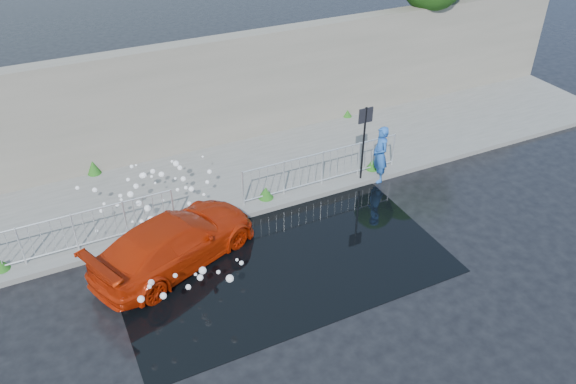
% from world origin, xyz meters
% --- Properties ---
extents(ground, '(90.00, 90.00, 0.00)m').
position_xyz_m(ground, '(0.00, 0.00, 0.00)').
color(ground, black).
rests_on(ground, ground).
extents(pavement, '(30.00, 4.00, 0.15)m').
position_xyz_m(pavement, '(0.00, 5.00, 0.07)').
color(pavement, slate).
rests_on(pavement, ground).
extents(curb, '(30.00, 0.25, 0.16)m').
position_xyz_m(curb, '(0.00, 3.00, 0.08)').
color(curb, slate).
rests_on(curb, ground).
extents(retaining_wall, '(30.00, 0.60, 3.50)m').
position_xyz_m(retaining_wall, '(0.00, 7.20, 1.90)').
color(retaining_wall, slate).
rests_on(retaining_wall, pavement).
extents(puddle, '(8.00, 5.00, 0.01)m').
position_xyz_m(puddle, '(0.50, 1.00, 0.01)').
color(puddle, black).
rests_on(puddle, ground).
extents(sign_post, '(0.45, 0.06, 2.50)m').
position_xyz_m(sign_post, '(4.20, 3.10, 1.72)').
color(sign_post, black).
rests_on(sign_post, ground).
extents(railing_left, '(5.05, 0.05, 1.10)m').
position_xyz_m(railing_left, '(-4.00, 3.35, 0.74)').
color(railing_left, silver).
rests_on(railing_left, pavement).
extents(railing_right, '(5.05, 0.05, 1.10)m').
position_xyz_m(railing_right, '(3.00, 3.35, 0.74)').
color(railing_right, silver).
rests_on(railing_right, pavement).
extents(weeds, '(12.17, 3.93, 0.44)m').
position_xyz_m(weeds, '(-0.29, 4.59, 0.32)').
color(weeds, '#185416').
rests_on(weeds, pavement).
extents(water_spray, '(3.66, 5.73, 1.02)m').
position_xyz_m(water_spray, '(-1.74, 3.09, 0.74)').
color(water_spray, white).
rests_on(water_spray, ground).
extents(red_car, '(4.72, 3.33, 1.27)m').
position_xyz_m(red_car, '(-1.85, 2.00, 0.63)').
color(red_car, '#B52307').
rests_on(red_car, ground).
extents(person, '(0.55, 0.72, 1.78)m').
position_xyz_m(person, '(4.77, 3.00, 0.89)').
color(person, '#245AB4').
rests_on(person, ground).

